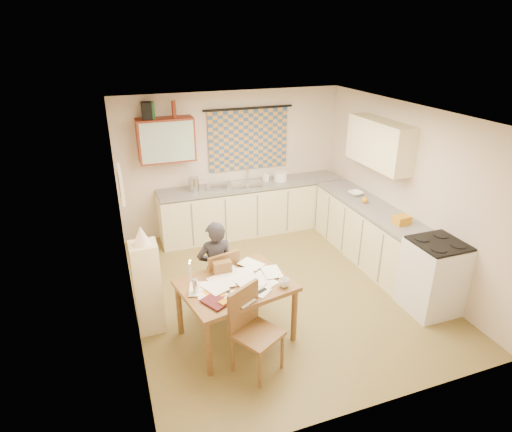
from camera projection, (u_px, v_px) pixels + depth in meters
name	position (u px, v px, depth m)	size (l,w,h in m)	color
floor	(279.00, 289.00, 6.18)	(4.00, 4.50, 0.02)	brown
ceiling	(284.00, 113.00, 5.16)	(4.00, 4.50, 0.02)	white
wall_back	(232.00, 163.00, 7.62)	(4.00, 0.02, 2.50)	beige
wall_front	(382.00, 304.00, 3.72)	(4.00, 0.02, 2.50)	beige
wall_left	(124.00, 231.00, 5.05)	(0.02, 4.50, 2.50)	beige
wall_right	(407.00, 191.00, 6.29)	(0.02, 4.50, 2.50)	beige
window_blind	(248.00, 140.00, 7.51)	(1.45, 0.03, 1.05)	#304D72
curtain_rod	(249.00, 108.00, 7.27)	(0.04, 0.04, 1.60)	black
wall_cabinet	(166.00, 140.00, 6.88)	(0.90, 0.34, 0.70)	maroon
wall_cabinet_glass	(168.00, 142.00, 6.74)	(0.84, 0.02, 0.64)	#99B2A5
upper_cabinet_right	(379.00, 143.00, 6.47)	(0.34, 1.30, 0.70)	beige
framed_print	(121.00, 184.00, 5.22)	(0.04, 0.50, 0.40)	#EDE2C8
print_canvas	(123.00, 184.00, 5.23)	(0.01, 0.42, 0.32)	#B9B7A0
counter_back	(252.00, 208.00, 7.75)	(3.30, 0.62, 0.92)	beige
counter_right	(378.00, 239.00, 6.63)	(0.62, 2.95, 0.92)	beige
stove	(433.00, 276.00, 5.55)	(0.64, 0.64, 0.99)	white
sink	(247.00, 187.00, 7.55)	(0.55, 0.45, 0.10)	silver
tap	(248.00, 174.00, 7.66)	(0.03, 0.03, 0.28)	silver
dish_rack	(217.00, 187.00, 7.36)	(0.35, 0.30, 0.06)	silver
kettle	(194.00, 184.00, 7.19)	(0.18, 0.18, 0.24)	silver
mixing_bowl	(281.00, 176.00, 7.70)	(0.24, 0.24, 0.16)	white
soap_bottle	(266.00, 176.00, 7.66)	(0.11, 0.11, 0.19)	white
bowl	(355.00, 193.00, 7.06)	(0.26, 0.26, 0.06)	white
orange_bag	(402.00, 220.00, 6.00)	(0.22, 0.16, 0.12)	#C78214
fruit_orange	(365.00, 200.00, 6.73)	(0.10, 0.10, 0.10)	#C78214
speaker	(147.00, 111.00, 6.61)	(0.16, 0.20, 0.26)	black
bottle_green	(152.00, 110.00, 6.64)	(0.07, 0.07, 0.26)	#195926
bottle_brown	(174.00, 109.00, 6.74)	(0.07, 0.07, 0.26)	maroon
dining_table	(236.00, 310.00, 5.08)	(1.40, 1.16, 0.75)	brown
chair_far	(219.00, 292.00, 5.58)	(0.51, 0.51, 0.94)	brown
chair_near	(256.00, 346.00, 4.61)	(0.60, 0.60, 0.98)	brown
person	(216.00, 268.00, 5.44)	(0.47, 0.31, 1.30)	black
shelf_stand	(148.00, 288.00, 5.13)	(0.32, 0.30, 1.19)	beige
lampshade	(141.00, 235.00, 4.84)	(0.20, 0.20, 0.22)	#EDE2C8
letter_rack	(222.00, 268.00, 5.10)	(0.22, 0.10, 0.16)	brown
mug	(284.00, 283.00, 4.85)	(0.15, 0.15, 0.10)	white
magazine	(208.00, 306.00, 4.50)	(0.32, 0.35, 0.03)	maroon
book	(207.00, 297.00, 4.67)	(0.24, 0.27, 0.02)	#C78214
orange_box	(225.00, 303.00, 4.55)	(0.12, 0.08, 0.04)	#C78214
eyeglasses	(262.00, 291.00, 4.77)	(0.13, 0.04, 0.02)	black
candle_holder	(195.00, 286.00, 4.72)	(0.06, 0.06, 0.18)	silver
candle	(190.00, 272.00, 4.60)	(0.02, 0.02, 0.22)	white
candle_flame	(190.00, 261.00, 4.58)	(0.02, 0.02, 0.02)	#FFCC66
papers	(237.00, 282.00, 4.94)	(1.16, 1.01, 0.03)	white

